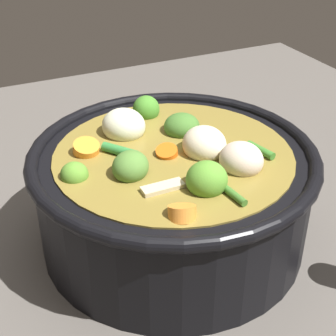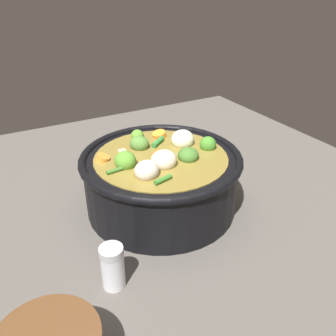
% 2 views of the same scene
% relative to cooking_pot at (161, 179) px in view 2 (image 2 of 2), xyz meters
% --- Properties ---
extents(ground_plane, '(1.10, 1.10, 0.00)m').
position_rel_cooking_pot_xyz_m(ground_plane, '(0.00, -0.00, -0.06)').
color(ground_plane, '#514C47').
extents(cooking_pot, '(0.31, 0.31, 0.14)m').
position_rel_cooking_pot_xyz_m(cooking_pot, '(0.00, 0.00, 0.00)').
color(cooking_pot, black).
rests_on(cooking_pot, ground_plane).
extents(salt_shaker, '(0.04, 0.04, 0.07)m').
position_rel_cooking_pot_xyz_m(salt_shaker, '(0.15, -0.16, -0.03)').
color(salt_shaker, silver).
rests_on(salt_shaker, ground_plane).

